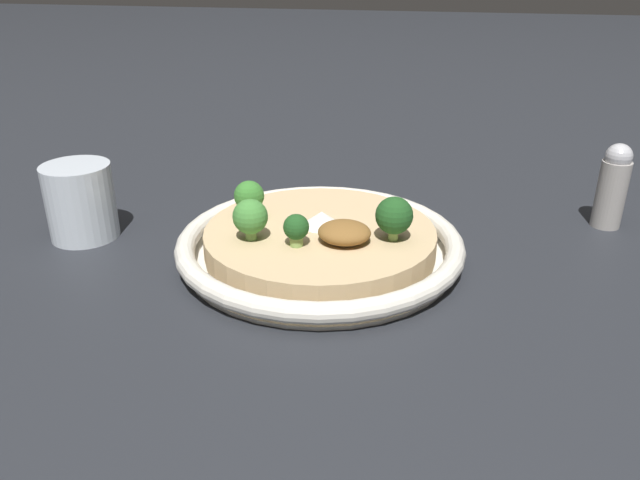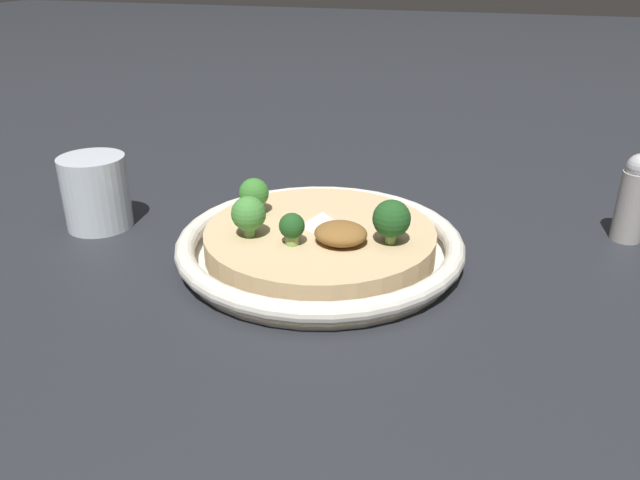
% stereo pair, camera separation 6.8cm
% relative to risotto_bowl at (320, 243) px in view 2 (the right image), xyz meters
% --- Properties ---
extents(ground_plane, '(6.00, 6.00, 0.00)m').
position_rel_risotto_bowl_xyz_m(ground_plane, '(0.00, 0.00, -0.02)').
color(ground_plane, '#23262B').
extents(risotto_bowl, '(0.32, 0.32, 0.04)m').
position_rel_risotto_bowl_xyz_m(risotto_bowl, '(0.00, 0.00, 0.00)').
color(risotto_bowl, silver).
rests_on(risotto_bowl, ground_plane).
extents(cheese_sprinkle, '(0.04, 0.04, 0.02)m').
position_rel_risotto_bowl_xyz_m(cheese_sprinkle, '(0.00, -0.01, 0.03)').
color(cheese_sprinkle, white).
rests_on(cheese_sprinkle, risotto_bowl).
extents(crispy_onion_garnish, '(0.06, 0.05, 0.02)m').
position_rel_risotto_bowl_xyz_m(crispy_onion_garnish, '(-0.03, 0.03, 0.03)').
color(crispy_onion_garnish, brown).
rests_on(crispy_onion_garnish, risotto_bowl).
extents(broccoli_front_right, '(0.03, 0.03, 0.04)m').
position_rel_risotto_bowl_xyz_m(broccoli_front_right, '(0.09, -0.02, 0.04)').
color(broccoli_front_right, '#84A856').
rests_on(broccoli_front_right, risotto_bowl).
extents(broccoli_back_left, '(0.04, 0.04, 0.05)m').
position_rel_risotto_bowl_xyz_m(broccoli_back_left, '(-0.08, 0.01, 0.04)').
color(broccoli_back_left, '#84A856').
rests_on(broccoli_back_left, risotto_bowl).
extents(broccoli_back_right, '(0.03, 0.03, 0.03)m').
position_rel_risotto_bowl_xyz_m(broccoli_back_right, '(0.02, 0.05, 0.04)').
color(broccoli_back_right, '#84A856').
rests_on(broccoli_back_right, risotto_bowl).
extents(broccoli_right, '(0.04, 0.04, 0.04)m').
position_rel_risotto_bowl_xyz_m(broccoli_right, '(0.07, 0.04, 0.04)').
color(broccoli_right, '#668E47').
rests_on(broccoli_right, risotto_bowl).
extents(drinking_glass, '(0.08, 0.08, 0.09)m').
position_rel_risotto_bowl_xyz_m(drinking_glass, '(0.29, 0.00, 0.03)').
color(drinking_glass, silver).
rests_on(drinking_glass, ground_plane).
extents(pepper_shaker, '(0.03, 0.03, 0.10)m').
position_rel_risotto_bowl_xyz_m(pepper_shaker, '(-0.33, -0.16, 0.03)').
color(pepper_shaker, '#9E9993').
rests_on(pepper_shaker, ground_plane).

